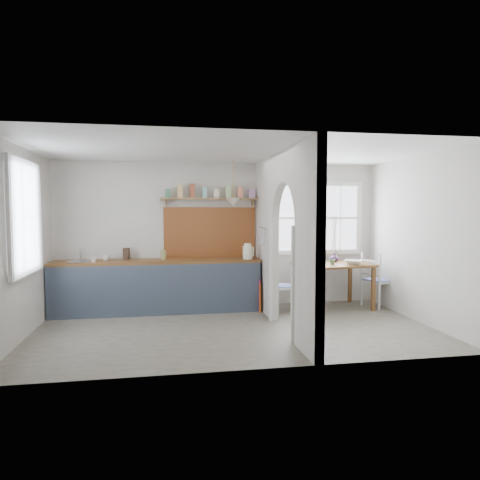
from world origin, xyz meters
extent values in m
cube|color=gray|center=(0.00, 0.00, 0.00)|extent=(5.80, 3.20, 0.01)
cube|color=beige|center=(0.00, 0.00, 2.60)|extent=(5.80, 3.20, 0.01)
cube|color=beige|center=(0.00, 1.60, 1.30)|extent=(5.80, 0.01, 2.60)
cube|color=beige|center=(0.00, -1.60, 1.30)|extent=(5.80, 0.01, 2.60)
cube|color=beige|center=(-2.90, 0.00, 1.30)|extent=(0.01, 3.20, 2.60)
cube|color=beige|center=(2.90, 0.00, 1.30)|extent=(0.01, 3.20, 2.60)
cube|color=beige|center=(0.70, -1.20, 1.30)|extent=(0.12, 0.80, 2.60)
cube|color=beige|center=(0.70, 1.00, 1.30)|extent=(0.12, 1.20, 2.60)
cube|color=beige|center=(0.70, -0.20, 2.08)|extent=(0.12, 1.20, 1.05)
cube|color=brown|center=(-1.13, 1.30, 0.88)|extent=(3.50, 0.60, 0.05)
cube|color=#465368|center=(-1.13, 1.01, 0.42)|extent=(3.50, 0.03, 0.85)
cube|color=#442D1C|center=(-1.13, 1.35, 0.42)|extent=(3.46, 0.45, 0.85)
cylinder|color=silver|center=(-2.43, 1.30, 0.89)|extent=(0.40, 0.40, 0.02)
cube|color=brown|center=(-0.20, 1.58, 1.35)|extent=(1.65, 0.03, 0.90)
cube|color=olive|center=(-0.20, 1.49, 1.95)|extent=(1.75, 0.20, 0.03)
cube|color=#265D3F|center=(-0.95, 1.49, 2.06)|extent=(0.09, 0.09, 0.18)
cube|color=tan|center=(-0.74, 1.49, 2.06)|extent=(0.09, 0.09, 0.18)
cube|color=brown|center=(-0.52, 1.49, 2.06)|extent=(0.09, 0.09, 0.18)
cube|color=#72B4B2|center=(-0.31, 1.49, 2.06)|extent=(0.09, 0.09, 0.18)
cube|color=beige|center=(-0.10, 1.49, 2.06)|extent=(0.09, 0.09, 0.18)
cube|color=#86AB6B|center=(0.11, 1.49, 2.06)|extent=(0.09, 0.09, 0.18)
cube|color=#CF714B|center=(0.33, 1.49, 2.06)|extent=(0.09, 0.09, 0.18)
cube|color=#A977AE|center=(0.54, 1.49, 2.06)|extent=(0.09, 0.09, 0.18)
cone|color=silver|center=(0.15, 1.15, 1.88)|extent=(0.26, 0.26, 0.16)
cylinder|color=silver|center=(0.61, 0.90, 1.45)|extent=(0.02, 0.50, 0.02)
imported|color=white|center=(-2.16, 1.14, 0.94)|extent=(0.11, 0.11, 0.09)
imported|color=beige|center=(-1.99, 1.32, 0.95)|extent=(0.17, 0.17, 0.11)
cube|color=#442D1C|center=(-1.66, 1.44, 1.00)|extent=(0.11, 0.14, 0.20)
cylinder|color=#999355|center=(-1.04, 1.38, 0.98)|extent=(0.13, 0.13, 0.16)
cube|color=#D22767|center=(0.58, 0.99, 0.28)|extent=(0.02, 0.03, 0.56)
cube|color=#C15309|center=(0.58, 0.94, 0.25)|extent=(0.02, 0.03, 0.51)
imported|color=white|center=(2.22, 0.86, 0.84)|extent=(0.40, 0.40, 0.07)
imported|color=#527C53|center=(1.84, 0.87, 0.85)|extent=(0.13, 0.13, 0.09)
cylinder|color=black|center=(1.51, 0.92, 0.81)|extent=(0.21, 0.21, 0.01)
imported|color=#3E264A|center=(2.04, 1.27, 0.89)|extent=(0.17, 0.17, 0.17)
camera|label=1|loc=(-0.99, -6.09, 1.75)|focal=32.00mm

